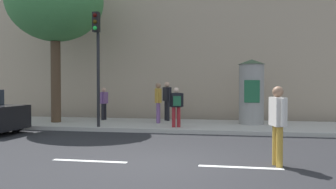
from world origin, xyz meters
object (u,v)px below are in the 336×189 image
at_px(traffic_light, 97,50).
at_px(poster_column, 251,91).
at_px(pedestrian_in_dark_shirt, 158,100).
at_px(street_tree, 55,1).
at_px(pedestrian_with_backpack, 167,98).
at_px(pedestrian_in_light_jacket, 104,101).
at_px(pedestrian_near_pole, 278,119).
at_px(pedestrian_with_bag, 176,104).

distance_m(traffic_light, poster_column, 6.44).
height_order(poster_column, pedestrian_in_dark_shirt, poster_column).
bearing_deg(street_tree, traffic_light, -29.59).
bearing_deg(street_tree, pedestrian_with_backpack, 18.67).
distance_m(traffic_light, pedestrian_with_backpack, 4.10).
xyz_separation_m(street_tree, pedestrian_in_light_jacket, (1.66, 1.37, -4.34)).
xyz_separation_m(pedestrian_with_backpack, pedestrian_in_light_jacket, (-2.93, -0.18, -0.18)).
bearing_deg(pedestrian_in_dark_shirt, pedestrian_in_light_jacket, 161.56).
distance_m(street_tree, pedestrian_near_pole, 11.50).
relative_size(pedestrian_in_dark_shirt, pedestrian_with_bag, 1.12).
bearing_deg(pedestrian_in_dark_shirt, traffic_light, -137.10).
xyz_separation_m(street_tree, pedestrian_with_bag, (5.43, -0.92, -4.31)).
relative_size(traffic_light, poster_column, 1.64).
relative_size(pedestrian_with_backpack, pedestrian_in_dark_shirt, 1.03).
bearing_deg(pedestrian_with_backpack, poster_column, -10.77).
distance_m(pedestrian_near_pole, pedestrian_with_backpack, 8.85).
bearing_deg(pedestrian_with_backpack, pedestrian_with_bag, -71.28).
xyz_separation_m(poster_column, pedestrian_with_bag, (-2.85, -1.77, -0.46)).
xyz_separation_m(pedestrian_with_backpack, pedestrian_with_bag, (0.84, -2.47, -0.14)).
xyz_separation_m(pedestrian_near_pole, pedestrian_in_light_jacket, (-6.90, 7.73, -0.03)).
height_order(traffic_light, pedestrian_near_pole, traffic_light).
relative_size(pedestrian_with_backpack, pedestrian_in_light_jacket, 1.18).
xyz_separation_m(poster_column, pedestrian_in_dark_shirt, (-3.85, -0.40, -0.36)).
xyz_separation_m(pedestrian_in_light_jacket, pedestrian_with_bag, (3.77, -2.29, 0.04)).
bearing_deg(street_tree, pedestrian_in_dark_shirt, 5.82).
bearing_deg(street_tree, pedestrian_with_bag, -9.58).
bearing_deg(traffic_light, pedestrian_near_pole, -39.11).
relative_size(pedestrian_in_light_jacket, pedestrian_with_bag, 0.98).
relative_size(street_tree, pedestrian_in_light_jacket, 4.71).
xyz_separation_m(traffic_light, pedestrian_near_pole, (6.11, -4.97, -2.05)).
bearing_deg(street_tree, pedestrian_near_pole, -36.61).
height_order(pedestrian_near_pole, pedestrian_with_backpack, pedestrian_with_backpack).
distance_m(poster_column, pedestrian_in_dark_shirt, 3.89).
relative_size(street_tree, pedestrian_with_backpack, 4.00).
relative_size(street_tree, pedestrian_with_bag, 4.60).
bearing_deg(street_tree, pedestrian_in_light_jacket, 39.68).
relative_size(poster_column, street_tree, 0.38).
bearing_deg(pedestrian_with_backpack, pedestrian_in_dark_shirt, -98.50).
height_order(pedestrian_with_backpack, pedestrian_in_dark_shirt, pedestrian_with_backpack).
height_order(traffic_light, pedestrian_in_dark_shirt, traffic_light).
xyz_separation_m(poster_column, pedestrian_near_pole, (0.29, -7.21, -0.46)).
distance_m(street_tree, pedestrian_with_bag, 6.99).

